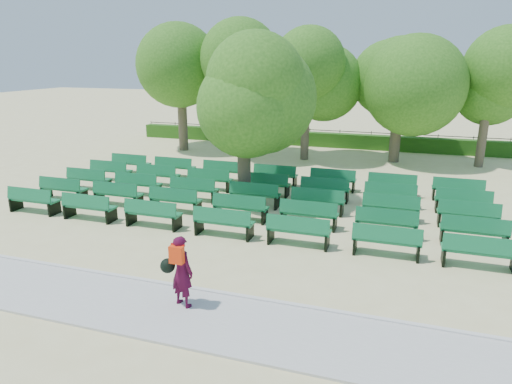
% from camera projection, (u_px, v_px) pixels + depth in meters
% --- Properties ---
extents(ground, '(120.00, 120.00, 0.00)m').
position_uv_depth(ground, '(258.00, 212.00, 17.19)').
color(ground, beige).
extents(paving, '(30.00, 2.20, 0.06)m').
position_uv_depth(paving, '(160.00, 311.00, 10.44)').
color(paving, '#BCBBB7').
rests_on(paving, ground).
extents(curb, '(30.00, 0.12, 0.10)m').
position_uv_depth(curb, '(183.00, 287.00, 11.48)').
color(curb, silver).
rests_on(curb, ground).
extents(hedge, '(26.00, 0.70, 0.90)m').
position_uv_depth(hedge, '(323.00, 140.00, 29.83)').
color(hedge, '#265616').
rests_on(hedge, ground).
extents(fence, '(26.00, 0.10, 1.02)m').
position_uv_depth(fence, '(324.00, 145.00, 30.33)').
color(fence, black).
rests_on(fence, ground).
extents(tree_line, '(21.80, 6.80, 7.04)m').
position_uv_depth(tree_line, '(311.00, 159.00, 26.31)').
color(tree_line, '#3A751F').
rests_on(tree_line, ground).
extents(bench_array, '(1.98, 0.68, 1.24)m').
position_uv_depth(bench_array, '(254.00, 204.00, 17.88)').
color(bench_array, '#136E3E').
rests_on(bench_array, ground).
extents(tree_among, '(4.57, 4.57, 6.13)m').
position_uv_depth(tree_among, '(244.00, 100.00, 17.27)').
color(tree_among, brown).
rests_on(tree_among, ground).
extents(person, '(0.86, 0.59, 1.72)m').
position_uv_depth(person, '(180.00, 270.00, 10.39)').
color(person, '#420924').
rests_on(person, ground).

